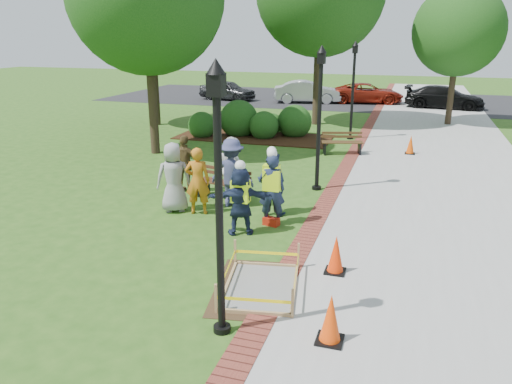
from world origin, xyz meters
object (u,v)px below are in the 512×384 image
(lamp_near, at_px, (219,184))
(hivis_worker_b, at_px, (272,187))
(bench_near, at_px, (223,190))
(hivis_worker_c, at_px, (271,181))
(cone_front, at_px, (331,320))
(wet_concrete_pad, at_px, (261,277))
(hivis_worker_a, at_px, (241,198))

(lamp_near, relative_size, hivis_worker_b, 2.20)
(bench_near, distance_m, hivis_worker_c, 1.93)
(hivis_worker_c, bearing_deg, hivis_worker_b, -73.53)
(cone_front, xyz_separation_m, lamp_near, (-1.70, -0.22, 2.08))
(wet_concrete_pad, distance_m, hivis_worker_b, 3.42)
(cone_front, bearing_deg, wet_concrete_pad, 139.31)
(wet_concrete_pad, bearing_deg, hivis_worker_a, 116.97)
(hivis_worker_b, relative_size, hivis_worker_c, 1.07)
(wet_concrete_pad, relative_size, hivis_worker_b, 1.32)
(cone_front, height_order, hivis_worker_c, hivis_worker_c)
(lamp_near, bearing_deg, hivis_worker_a, 104.91)
(hivis_worker_a, bearing_deg, cone_front, -53.63)
(hivis_worker_c, bearing_deg, wet_concrete_pad, -76.88)
(wet_concrete_pad, bearing_deg, hivis_worker_c, 103.12)
(wet_concrete_pad, height_order, bench_near, bench_near)
(wet_concrete_pad, height_order, hivis_worker_c, hivis_worker_c)
(lamp_near, relative_size, hivis_worker_c, 2.34)
(bench_near, bearing_deg, hivis_worker_c, -25.15)
(lamp_near, bearing_deg, bench_near, 110.85)
(wet_concrete_pad, distance_m, bench_near, 5.42)
(wet_concrete_pad, height_order, hivis_worker_a, hivis_worker_a)
(cone_front, relative_size, lamp_near, 0.19)
(bench_near, height_order, hivis_worker_a, hivis_worker_a)
(lamp_near, height_order, hivis_worker_c, lamp_near)
(hivis_worker_a, distance_m, hivis_worker_b, 0.98)
(hivis_worker_b, xyz_separation_m, hivis_worker_c, (-0.21, 0.72, -0.05))
(wet_concrete_pad, xyz_separation_m, hivis_worker_b, (-0.72, 3.27, 0.72))
(cone_front, bearing_deg, hivis_worker_c, 114.79)
(hivis_worker_b, bearing_deg, hivis_worker_a, -122.51)
(bench_near, relative_size, lamp_near, 0.39)
(bench_near, distance_m, lamp_near, 7.09)
(hivis_worker_a, distance_m, hivis_worker_c, 1.58)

